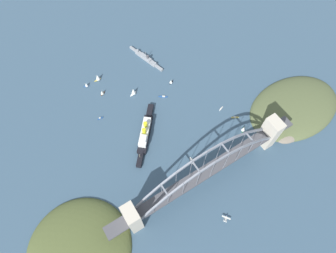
% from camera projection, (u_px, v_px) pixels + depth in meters
% --- Properties ---
extents(ground_plane, '(1400.00, 1400.00, 0.00)m').
position_uv_depth(ground_plane, '(203.00, 179.00, 346.31)').
color(ground_plane, '#385166').
extents(harbor_arch_bridge, '(249.75, 20.21, 72.45)m').
position_uv_depth(harbor_arch_bridge, '(206.00, 171.00, 321.57)').
color(harbor_arch_bridge, beige).
rests_on(harbor_arch_bridge, ground).
extents(headland_west_shore, '(113.02, 111.84, 25.70)m').
position_uv_depth(headland_west_shore, '(79.00, 252.00, 308.10)').
color(headland_west_shore, '#4C562D').
rests_on(headland_west_shore, ground).
extents(headland_east_shore, '(136.79, 91.82, 24.69)m').
position_uv_depth(headland_east_shore, '(294.00, 109.00, 393.92)').
color(headland_east_shore, '#515B38').
rests_on(headland_east_shore, ground).
extents(ocean_liner, '(63.77, 73.45, 19.91)m').
position_uv_depth(ocean_liner, '(145.00, 133.00, 369.63)').
color(ocean_liner, black).
rests_on(ocean_liner, ground).
extents(naval_cruiser, '(21.00, 66.23, 16.16)m').
position_uv_depth(naval_cruiser, '(146.00, 58.00, 433.34)').
color(naval_cruiser, gray).
rests_on(naval_cruiser, ground).
extents(seaplane_taxiing_near_bridge, '(8.72, 8.99, 4.72)m').
position_uv_depth(seaplane_taxiing_near_bridge, '(226.00, 218.00, 322.71)').
color(seaplane_taxiing_near_bridge, '#B7B7B2').
rests_on(seaplane_taxiing_near_bridge, ground).
extents(small_boat_0, '(7.67, 5.54, 8.60)m').
position_uv_depth(small_boat_0, '(86.00, 85.00, 408.33)').
color(small_boat_0, '#234C8C').
rests_on(small_boat_0, ground).
extents(small_boat_1, '(7.52, 5.96, 9.10)m').
position_uv_depth(small_boat_1, '(102.00, 92.00, 401.65)').
color(small_boat_1, brown).
rests_on(small_boat_1, ground).
extents(small_boat_2, '(7.63, 3.51, 2.43)m').
position_uv_depth(small_boat_2, '(221.00, 109.00, 393.01)').
color(small_boat_2, silver).
rests_on(small_boat_2, ground).
extents(small_boat_3, '(10.64, 6.16, 12.19)m').
position_uv_depth(small_boat_3, '(98.00, 77.00, 412.51)').
color(small_boat_3, gold).
rests_on(small_boat_3, ground).
extents(small_boat_4, '(11.33, 8.83, 1.78)m').
position_uv_depth(small_boat_4, '(163.00, 97.00, 402.71)').
color(small_boat_4, '#234C8C').
rests_on(small_boat_4, ground).
extents(small_boat_5, '(8.28, 7.13, 10.39)m').
position_uv_depth(small_boat_5, '(243.00, 129.00, 373.73)').
color(small_boat_5, '#2D6B3D').
rests_on(small_boat_5, ground).
extents(small_boat_6, '(10.69, 7.34, 12.77)m').
position_uv_depth(small_boat_6, '(133.00, 91.00, 400.61)').
color(small_boat_6, silver).
rests_on(small_boat_6, ground).
extents(small_boat_7, '(6.63, 10.26, 9.04)m').
position_uv_depth(small_boat_7, '(192.00, 161.00, 353.25)').
color(small_boat_7, silver).
rests_on(small_boat_7, ground).
extents(small_boat_8, '(7.56, 5.55, 7.43)m').
position_uv_depth(small_boat_8, '(171.00, 82.00, 411.64)').
color(small_boat_8, black).
rests_on(small_boat_8, ground).
extents(small_boat_9, '(7.86, 2.12, 2.28)m').
position_uv_depth(small_boat_9, '(100.00, 118.00, 385.86)').
color(small_boat_9, '#234C8C').
rests_on(small_boat_9, ground).
extents(small_boat_10, '(9.60, 6.06, 2.29)m').
position_uv_depth(small_boat_10, '(235.00, 117.00, 386.53)').
color(small_boat_10, gold).
rests_on(small_boat_10, ground).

